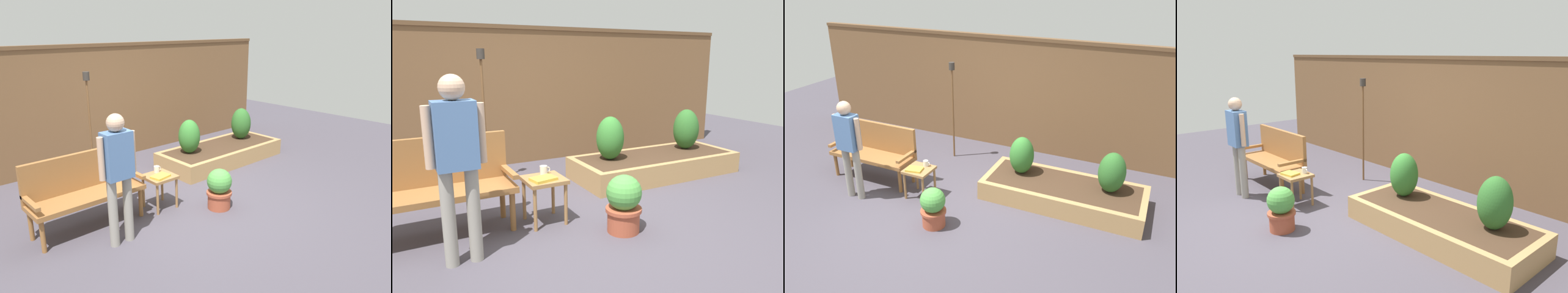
{
  "view_description": "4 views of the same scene",
  "coord_description": "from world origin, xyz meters",
  "views": [
    {
      "loc": [
        -3.36,
        -3.82,
        2.46
      ],
      "look_at": [
        0.59,
        0.51,
        0.63
      ],
      "focal_mm": 35.72,
      "sensor_mm": 36.0,
      "label": 1
    },
    {
      "loc": [
        -1.73,
        -3.28,
        1.68
      ],
      "look_at": [
        0.43,
        0.75,
        0.61
      ],
      "focal_mm": 35.19,
      "sensor_mm": 36.0,
      "label": 2
    },
    {
      "loc": [
        2.79,
        -4.23,
        3.29
      ],
      "look_at": [
        0.46,
        0.66,
        0.83
      ],
      "focal_mm": 36.49,
      "sensor_mm": 36.0,
      "label": 3
    },
    {
      "loc": [
        4.36,
        -2.52,
        2.21
      ],
      "look_at": [
        0.59,
        0.86,
        0.96
      ],
      "focal_mm": 35.21,
      "sensor_mm": 36.0,
      "label": 4
    }
  ],
  "objects": [
    {
      "name": "side_table",
      "position": [
        -0.36,
        0.21,
        0.4
      ],
      "size": [
        0.4,
        0.4,
        0.48
      ],
      "color": "#9E7042",
      "rests_on": "ground_plane"
    },
    {
      "name": "person_by_bench",
      "position": [
        -1.26,
        -0.23,
        0.93
      ],
      "size": [
        0.47,
        0.2,
        1.56
      ],
      "color": "gray",
      "rests_on": "ground_plane"
    },
    {
      "name": "garden_bench",
      "position": [
        -1.38,
        0.45,
        0.54
      ],
      "size": [
        1.44,
        0.48,
        0.94
      ],
      "color": "#936033",
      "rests_on": "ground_plane"
    },
    {
      "name": "shrub_near_bench",
      "position": [
        0.97,
        1.1,
        0.6
      ],
      "size": [
        0.38,
        0.38,
        0.6
      ],
      "color": "brown",
      "rests_on": "raised_planter_bed"
    },
    {
      "name": "tiki_torch",
      "position": [
        -0.58,
        1.7,
        1.22
      ],
      "size": [
        0.1,
        0.1,
        1.79
      ],
      "color": "brown",
      "rests_on": "ground_plane"
    },
    {
      "name": "ground_plane",
      "position": [
        0.0,
        0.0,
        0.0
      ],
      "size": [
        14.0,
        14.0,
        0.0
      ],
      "primitive_type": "plane",
      "color": "#47424C"
    },
    {
      "name": "raised_planter_bed",
      "position": [
        1.68,
        1.01,
        0.15
      ],
      "size": [
        2.4,
        1.0,
        0.3
      ],
      "color": "#AD8451",
      "rests_on": "ground_plane"
    },
    {
      "name": "book_on_table",
      "position": [
        -0.4,
        0.14,
        0.49
      ],
      "size": [
        0.27,
        0.22,
        0.03
      ],
      "primitive_type": "cube",
      "rotation": [
        0.0,
        0.0,
        0.19
      ],
      "color": "gold",
      "rests_on": "side_table"
    },
    {
      "name": "cup_on_table",
      "position": [
        -0.31,
        0.34,
        0.52
      ],
      "size": [
        0.11,
        0.08,
        0.09
      ],
      "color": "silver",
      "rests_on": "side_table"
    },
    {
      "name": "shrub_far_corner",
      "position": [
        2.34,
        1.1,
        0.6
      ],
      "size": [
        0.38,
        0.38,
        0.61
      ],
      "color": "brown",
      "rests_on": "raised_planter_bed"
    },
    {
      "name": "potted_boxwood",
      "position": [
        0.23,
        -0.36,
        0.3
      ],
      "size": [
        0.36,
        0.36,
        0.58
      ],
      "color": "#A84C33",
      "rests_on": "ground_plane"
    },
    {
      "name": "fence_back",
      "position": [
        0.0,
        2.6,
        1.09
      ],
      "size": [
        8.4,
        0.14,
        2.16
      ],
      "color": "brown",
      "rests_on": "ground_plane"
    }
  ]
}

